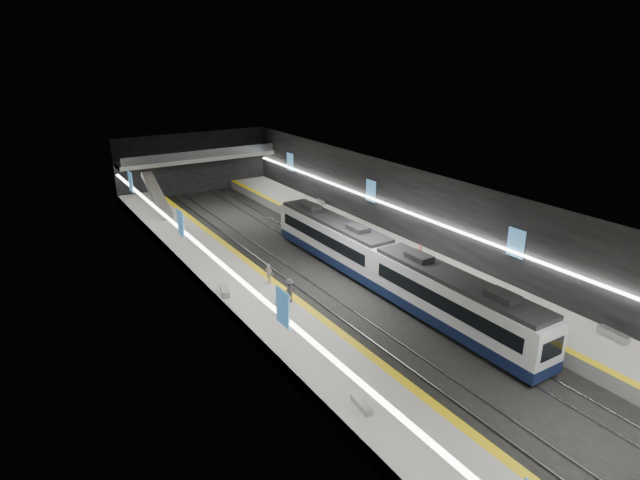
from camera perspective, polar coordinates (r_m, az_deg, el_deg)
ground at (r=43.30m, az=2.75°, el=-5.21°), size 70.00×70.00×0.00m
ceiling at (r=40.54m, az=2.94°, el=5.08°), size 20.00×70.00×0.04m
wall_left at (r=37.33m, az=-9.90°, el=-3.05°), size 0.04×70.00×8.00m
wall_right at (r=47.88m, az=12.74°, el=1.97°), size 0.04×70.00×8.00m
wall_back at (r=72.20m, az=-13.32°, el=7.97°), size 20.00×0.04×8.00m
platform_left at (r=39.69m, az=-6.25°, el=-6.98°), size 5.00×70.00×1.00m
tile_surface_left at (r=39.47m, az=-6.28°, el=-6.32°), size 5.00×70.00×0.02m
tactile_strip_left at (r=40.35m, az=-3.46°, el=-5.59°), size 0.60×70.00×0.02m
platform_right at (r=47.43m, az=10.25°, el=-2.53°), size 5.00×70.00×1.00m
tile_surface_right at (r=47.24m, az=10.29°, el=-1.96°), size 5.00×70.00×0.02m
tactile_strip_right at (r=45.87m, az=8.24°, el=-2.51°), size 0.60×70.00×0.02m
rails at (r=43.27m, az=2.75°, el=-5.13°), size 6.52×70.00×0.12m
train at (r=42.46m, az=6.99°, el=-2.62°), size 2.69×30.04×3.60m
ad_posters at (r=42.35m, az=2.08°, el=0.80°), size 19.94×53.50×2.20m
cove_light_left at (r=37.48m, az=-9.60°, el=-3.27°), size 0.25×68.60×0.12m
cove_light_right at (r=47.80m, az=12.55°, el=1.70°), size 0.25×68.60×0.12m
mezzanine_bridge at (r=70.08m, az=-12.81°, el=8.52°), size 20.00×3.00×1.50m
escalator at (r=61.96m, az=-17.01°, el=4.63°), size 1.20×7.50×3.92m
bench_left_near at (r=28.65m, az=4.44°, el=-17.08°), size 0.61×1.64×0.39m
bench_left_far at (r=40.74m, az=-10.15°, el=-5.27°), size 1.11×2.13×0.50m
bench_right_near at (r=39.05m, az=28.79°, el=-8.82°), size 0.72×2.01×0.48m
bench_right_far at (r=62.74m, az=0.02°, el=4.09°), size 0.73×1.73×0.41m
passenger_right_a at (r=46.10m, az=10.66°, el=-1.47°), size 0.41×0.61×1.63m
passenger_left_a at (r=41.71m, az=-5.51°, el=-3.59°), size 0.65×1.01×1.59m
passenger_left_b at (r=38.53m, az=-3.29°, el=-5.43°), size 1.29×0.93×1.80m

